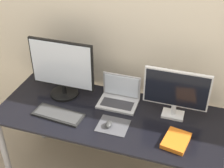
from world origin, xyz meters
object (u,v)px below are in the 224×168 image
at_px(keyboard, 58,115).
at_px(book, 176,140).
at_px(mouse, 109,124).
at_px(monitor_left, 62,69).
at_px(laptop, 119,96).
at_px(monitor_right, 176,92).

relative_size(keyboard, book, 1.68).
height_order(keyboard, mouse, mouse).
xyz_separation_m(keyboard, book, (0.89, -0.01, 0.01)).
bearing_deg(keyboard, monitor_left, 105.85).
bearing_deg(monitor_left, laptop, 4.99).
bearing_deg(laptop, monitor_right, -5.28).
relative_size(laptop, book, 1.30).
relative_size(monitor_right, book, 2.01).
height_order(monitor_left, book, monitor_left).
bearing_deg(keyboard, book, -0.73).
bearing_deg(book, monitor_left, 163.78).
xyz_separation_m(mouse, book, (0.49, -0.01, -0.01)).
bearing_deg(mouse, monitor_right, 33.16).
xyz_separation_m(monitor_right, keyboard, (-0.83, -0.27, -0.21)).
height_order(mouse, book, mouse).
bearing_deg(monitor_right, mouse, -146.84).
bearing_deg(mouse, monitor_left, 150.23).
relative_size(monitor_right, laptop, 1.54).
bearing_deg(laptop, keyboard, -141.34).
xyz_separation_m(laptop, keyboard, (-0.39, -0.31, -0.05)).
relative_size(monitor_left, book, 2.25).
xyz_separation_m(monitor_left, mouse, (0.48, -0.28, -0.22)).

